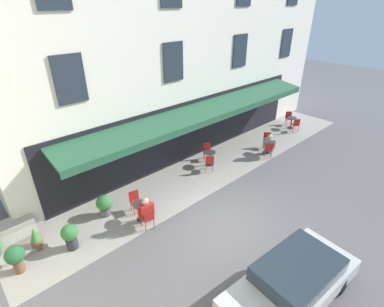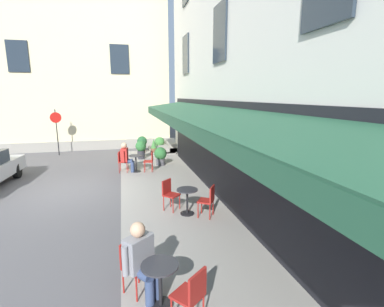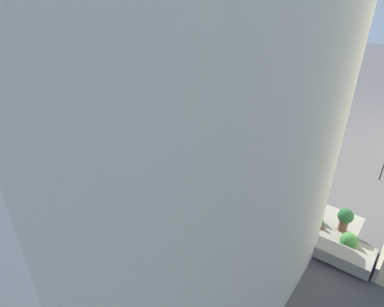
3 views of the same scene
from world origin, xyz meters
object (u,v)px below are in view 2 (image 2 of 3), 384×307
(potted_plant_by_steps, at_px, (154,147))
(cafe_chair_red_facing_street, at_px, (134,262))
(cafe_chair_red_kerbside, at_px, (121,160))
(potted_plant_under_sign, at_px, (160,155))
(cafe_chair_red_by_window, at_px, (150,160))
(cafe_table_far_end, at_px, (187,198))
(potted_plant_entrance_left, at_px, (160,143))
(no_parking_sign, at_px, (56,124))
(cafe_table_near_entrance, at_px, (160,279))
(cafe_chair_red_under_awning, at_px, (169,192))
(potted_plant_entrance_right, at_px, (142,143))
(cafe_chair_red_corner_right, at_px, (209,199))
(seated_companion_in_red, at_px, (126,156))
(seated_patron_in_grey, at_px, (142,258))
(cafe_table_streetside, at_px, (136,161))
(potted_plant_mid_terrace, at_px, (141,148))
(cafe_chair_red_corner_left, at_px, (192,293))

(potted_plant_by_steps, bearing_deg, cafe_chair_red_facing_street, 171.90)
(cafe_chair_red_kerbside, bearing_deg, potted_plant_under_sign, -66.10)
(cafe_chair_red_by_window, bearing_deg, cafe_table_far_end, -173.40)
(potted_plant_entrance_left, bearing_deg, no_parking_sign, 90.48)
(cafe_table_near_entrance, height_order, cafe_chair_red_by_window, cafe_chair_red_by_window)
(cafe_chair_red_under_awning, relative_size, potted_plant_entrance_left, 1.09)
(cafe_chair_red_by_window, height_order, cafe_chair_red_under_awning, same)
(cafe_chair_red_under_awning, distance_m, potted_plant_entrance_right, 8.81)
(cafe_table_near_entrance, relative_size, potted_plant_under_sign, 0.84)
(potted_plant_entrance_left, height_order, potted_plant_under_sign, potted_plant_under_sign)
(cafe_chair_red_by_window, distance_m, cafe_table_far_end, 4.92)
(cafe_table_far_end, bearing_deg, potted_plant_entrance_right, 3.74)
(cafe_chair_red_corner_right, height_order, seated_companion_in_red, seated_companion_in_red)
(seated_patron_in_grey, relative_size, no_parking_sign, 0.51)
(cafe_chair_red_corner_right, height_order, potted_plant_entrance_right, potted_plant_entrance_right)
(cafe_table_far_end, bearing_deg, no_parking_sign, 28.70)
(cafe_table_streetside, bearing_deg, potted_plant_under_sign, -52.99)
(cafe_table_far_end, relative_size, potted_plant_entrance_right, 0.76)
(cafe_chair_red_kerbside, bearing_deg, potted_plant_entrance_left, -26.70)
(cafe_chair_red_facing_street, bearing_deg, potted_plant_by_steps, -8.10)
(potted_plant_under_sign, bearing_deg, cafe_table_near_entrance, 172.25)
(cafe_table_near_entrance, distance_m, cafe_table_far_end, 3.61)
(potted_plant_entrance_right, xyz_separation_m, potted_plant_mid_terrace, (-1.64, 0.18, -0.04))
(cafe_table_near_entrance, relative_size, cafe_chair_red_corner_right, 0.82)
(cafe_table_far_end, xyz_separation_m, cafe_chair_red_under_awning, (0.45, 0.44, 0.06))
(cafe_table_far_end, distance_m, potted_plant_mid_terrace, 7.66)
(cafe_chair_red_kerbside, bearing_deg, seated_patron_in_grey, -177.75)
(potted_plant_by_steps, bearing_deg, seated_companion_in_red, 155.03)
(cafe_table_streetside, height_order, potted_plant_by_steps, potted_plant_by_steps)
(cafe_chair_red_kerbside, relative_size, cafe_chair_red_under_awning, 1.00)
(cafe_chair_red_corner_right, distance_m, seated_companion_in_red, 5.83)
(cafe_chair_red_facing_street, xyz_separation_m, seated_patron_in_grey, (-0.17, -0.13, 0.16))
(potted_plant_entrance_right, bearing_deg, potted_plant_entrance_left, -68.03)
(cafe_table_near_entrance, xyz_separation_m, cafe_chair_red_under_awning, (3.85, -0.79, 0.06))
(seated_companion_in_red, xyz_separation_m, no_parking_sign, (4.57, 3.69, 1.09))
(cafe_chair_red_by_window, relative_size, cafe_chair_red_corner_right, 1.00)
(cafe_chair_red_kerbside, height_order, potted_plant_mid_terrace, potted_plant_mid_terrace)
(cafe_table_near_entrance, xyz_separation_m, potted_plant_by_steps, (11.91, -1.23, -0.05))
(cafe_table_streetside, bearing_deg, cafe_chair_red_kerbside, 80.48)
(cafe_chair_red_corner_left, distance_m, cafe_table_far_end, 3.97)
(cafe_chair_red_kerbside, bearing_deg, cafe_chair_red_under_awning, -163.63)
(seated_patron_in_grey, bearing_deg, potted_plant_mid_terrace, -3.76)
(cafe_table_far_end, distance_m, seated_patron_in_grey, 3.42)
(cafe_chair_red_by_window, relative_size, cafe_chair_red_under_awning, 1.00)
(cafe_chair_red_corner_right, xyz_separation_m, seated_patron_in_grey, (-2.72, 2.02, 0.16))
(cafe_chair_red_under_awning, height_order, potted_plant_mid_terrace, potted_plant_mid_terrace)
(cafe_chair_red_kerbside, height_order, seated_companion_in_red, seated_companion_in_red)
(cafe_chair_red_kerbside, height_order, potted_plant_under_sign, cafe_chair_red_kerbside)
(seated_companion_in_red, relative_size, potted_plant_mid_terrace, 1.35)
(cafe_chair_red_corner_right, bearing_deg, potted_plant_mid_terrace, 9.37)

